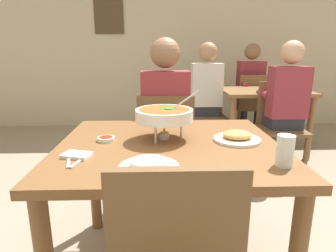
% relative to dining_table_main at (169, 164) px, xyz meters
% --- Properties ---
extents(cafe_rear_partition, '(10.00, 0.10, 3.00)m').
position_rel_dining_table_main_xyz_m(cafe_rear_partition, '(0.00, 3.35, 0.85)').
color(cafe_rear_partition, beige).
rests_on(cafe_rear_partition, ground_plane).
extents(picture_frame_hung, '(0.44, 0.03, 0.56)m').
position_rel_dining_table_main_xyz_m(picture_frame_hung, '(-0.80, 3.29, 1.09)').
color(picture_frame_hung, '#4C3823').
extents(dining_table_main, '(1.11, 0.98, 0.76)m').
position_rel_dining_table_main_xyz_m(dining_table_main, '(0.00, 0.00, 0.00)').
color(dining_table_main, brown).
rests_on(dining_table_main, ground_plane).
extents(chair_diner_main, '(0.44, 0.44, 0.90)m').
position_rel_dining_table_main_xyz_m(chair_diner_main, '(-0.00, 0.78, -0.14)').
color(chair_diner_main, brown).
rests_on(chair_diner_main, ground_plane).
extents(diner_main, '(0.40, 0.45, 1.31)m').
position_rel_dining_table_main_xyz_m(diner_main, '(0.00, 0.81, 0.10)').
color(diner_main, '#2D2D38').
rests_on(diner_main, ground_plane).
extents(curry_bowl, '(0.33, 0.30, 0.26)m').
position_rel_dining_table_main_xyz_m(curry_bowl, '(-0.02, 0.07, 0.24)').
color(curry_bowl, silver).
rests_on(curry_bowl, dining_table_main).
extents(rice_plate, '(0.24, 0.24, 0.06)m').
position_rel_dining_table_main_xyz_m(rice_plate, '(-0.09, -0.33, 0.13)').
color(rice_plate, white).
rests_on(rice_plate, dining_table_main).
extents(appetizer_plate, '(0.24, 0.24, 0.06)m').
position_rel_dining_table_main_xyz_m(appetizer_plate, '(0.35, 0.03, 0.13)').
color(appetizer_plate, white).
rests_on(appetizer_plate, dining_table_main).
extents(sauce_dish, '(0.09, 0.09, 0.02)m').
position_rel_dining_table_main_xyz_m(sauce_dish, '(-0.32, 0.05, 0.13)').
color(sauce_dish, white).
rests_on(sauce_dish, dining_table_main).
extents(napkin_folded, '(0.14, 0.11, 0.02)m').
position_rel_dining_table_main_xyz_m(napkin_folded, '(-0.41, -0.18, 0.12)').
color(napkin_folded, white).
rests_on(napkin_folded, dining_table_main).
extents(fork_utensil, '(0.05, 0.17, 0.01)m').
position_rel_dining_table_main_xyz_m(fork_utensil, '(-0.43, -0.23, 0.12)').
color(fork_utensil, silver).
rests_on(fork_utensil, dining_table_main).
extents(spoon_utensil, '(0.05, 0.17, 0.01)m').
position_rel_dining_table_main_xyz_m(spoon_utensil, '(-0.38, -0.23, 0.12)').
color(spoon_utensil, silver).
rests_on(spoon_utensil, dining_table_main).
extents(drink_glass, '(0.07, 0.07, 0.13)m').
position_rel_dining_table_main_xyz_m(drink_glass, '(0.45, -0.31, 0.17)').
color(drink_glass, silver).
rests_on(drink_glass, dining_table_main).
extents(dining_table_far, '(1.00, 0.80, 0.76)m').
position_rel_dining_table_main_xyz_m(dining_table_far, '(1.20, 2.01, -0.02)').
color(dining_table_far, brown).
rests_on(dining_table_far, ground_plane).
extents(chair_bg_left, '(0.48, 0.48, 0.90)m').
position_rel_dining_table_main_xyz_m(chair_bg_left, '(0.52, 2.07, -0.14)').
color(chair_bg_left, brown).
rests_on(chair_bg_left, ground_plane).
extents(chair_bg_middle, '(0.47, 0.47, 0.90)m').
position_rel_dining_table_main_xyz_m(chair_bg_middle, '(1.24, 2.49, -0.14)').
color(chair_bg_middle, brown).
rests_on(chair_bg_middle, ground_plane).
extents(chair_bg_right, '(0.48, 0.48, 0.90)m').
position_rel_dining_table_main_xyz_m(chair_bg_right, '(1.21, 1.49, -0.14)').
color(chair_bg_right, brown).
rests_on(chair_bg_right, ground_plane).
extents(chair_bg_corner, '(0.49, 0.49, 0.90)m').
position_rel_dining_table_main_xyz_m(chair_bg_corner, '(0.70, 2.57, -0.14)').
color(chair_bg_corner, brown).
rests_on(chair_bg_corner, ground_plane).
extents(patron_bg_left, '(0.40, 0.45, 1.31)m').
position_rel_dining_table_main_xyz_m(patron_bg_left, '(0.52, 2.06, 0.10)').
color(patron_bg_left, '#2D2D38').
rests_on(patron_bg_left, ground_plane).
extents(patron_bg_middle, '(0.40, 0.45, 1.31)m').
position_rel_dining_table_main_xyz_m(patron_bg_middle, '(1.24, 2.61, 0.10)').
color(patron_bg_middle, '#2D2D38').
rests_on(patron_bg_middle, ground_plane).
extents(patron_bg_right, '(0.40, 0.45, 1.31)m').
position_rel_dining_table_main_xyz_m(patron_bg_right, '(1.22, 1.41, 0.10)').
color(patron_bg_right, '#2D2D38').
rests_on(patron_bg_right, ground_plane).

